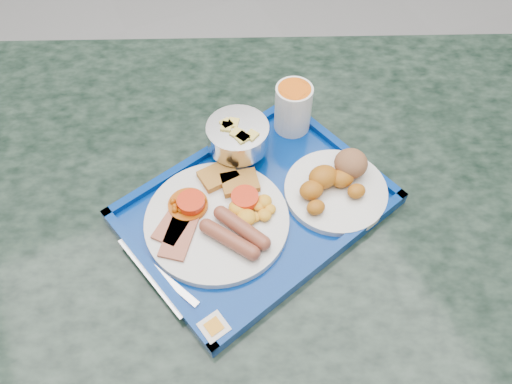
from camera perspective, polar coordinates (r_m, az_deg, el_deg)
floor at (r=1.69m, az=-1.99°, el=-7.05°), size 6.00×6.00×0.00m
table at (r=1.03m, az=1.15°, el=-6.35°), size 1.48×1.27×0.78m
tray at (r=0.83m, az=0.00°, el=-1.84°), size 0.47×0.39×0.02m
main_plate at (r=0.80m, az=-4.12°, el=-2.79°), size 0.23×0.23×0.04m
bread_plate at (r=0.84m, az=9.19°, el=0.99°), size 0.17×0.17×0.06m
fruit_bowl at (r=0.85m, az=-2.09°, el=6.36°), size 0.11×0.11×0.07m
juice_cup at (r=0.90m, az=4.26°, el=9.69°), size 0.07×0.07×0.09m
spoon at (r=0.79m, az=-9.94°, el=-5.43°), size 0.09×0.17×0.01m
knife at (r=0.77m, az=-11.94°, el=-9.44°), size 0.06×0.16×0.00m
jam_packet at (r=0.72m, az=-4.80°, el=-15.24°), size 0.04×0.04×0.01m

